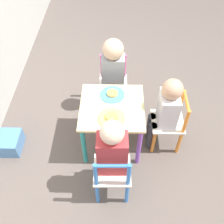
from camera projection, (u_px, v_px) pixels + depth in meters
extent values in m
plane|color=#5B514C|center=(112.00, 140.00, 2.34)|extent=(6.00, 6.00, 0.00)
cube|color=beige|center=(112.00, 107.00, 2.02)|extent=(0.50, 0.50, 0.02)
cylinder|color=#8E51BC|center=(139.00, 147.00, 2.04)|extent=(0.04, 0.04, 0.43)
cylinder|color=yellow|center=(137.00, 107.00, 2.33)|extent=(0.04, 0.04, 0.43)
cylinder|color=teal|center=(84.00, 146.00, 2.05)|extent=(0.04, 0.04, 0.43)
cylinder|color=#DB3D38|center=(88.00, 106.00, 2.33)|extent=(0.04, 0.04, 0.43)
cube|color=silver|center=(112.00, 170.00, 1.84)|extent=(0.27, 0.27, 0.02)
cylinder|color=#387AD1|center=(126.00, 167.00, 2.01)|extent=(0.03, 0.03, 0.27)
cylinder|color=#387AD1|center=(98.00, 167.00, 2.01)|extent=(0.03, 0.03, 0.27)
cylinder|color=#387AD1|center=(127.00, 193.00, 1.87)|extent=(0.03, 0.03, 0.27)
cylinder|color=#387AD1|center=(97.00, 193.00, 1.87)|extent=(0.03, 0.03, 0.27)
cylinder|color=#387AD1|center=(129.00, 175.00, 1.68)|extent=(0.03, 0.03, 0.25)
cylinder|color=#387AD1|center=(96.00, 175.00, 1.68)|extent=(0.03, 0.03, 0.25)
cylinder|color=#387AD1|center=(112.00, 166.00, 1.59)|extent=(0.03, 0.21, 0.02)
cube|color=silver|center=(113.00, 84.00, 2.45)|extent=(0.26, 0.26, 0.02)
cylinder|color=#E5599E|center=(102.00, 102.00, 2.48)|extent=(0.03, 0.03, 0.27)
cylinder|color=#E5599E|center=(124.00, 102.00, 2.48)|extent=(0.03, 0.03, 0.27)
cylinder|color=#E5599E|center=(103.00, 87.00, 2.62)|extent=(0.03, 0.03, 0.27)
cylinder|color=#E5599E|center=(124.00, 87.00, 2.62)|extent=(0.03, 0.03, 0.27)
cylinder|color=#E5599E|center=(102.00, 66.00, 2.43)|extent=(0.03, 0.03, 0.25)
cylinder|color=#E5599E|center=(125.00, 66.00, 2.43)|extent=(0.03, 0.03, 0.25)
cylinder|color=#E5599E|center=(113.00, 56.00, 2.34)|extent=(0.02, 0.21, 0.02)
cube|color=silver|center=(167.00, 122.00, 2.14)|extent=(0.26, 0.26, 0.02)
cylinder|color=orange|center=(151.00, 122.00, 2.31)|extent=(0.03, 0.03, 0.27)
cylinder|color=orange|center=(154.00, 142.00, 2.17)|extent=(0.03, 0.03, 0.27)
cylinder|color=orange|center=(176.00, 123.00, 2.31)|extent=(0.03, 0.03, 0.27)
cylinder|color=orange|center=(179.00, 142.00, 2.17)|extent=(0.03, 0.03, 0.27)
cylinder|color=orange|center=(181.00, 102.00, 2.12)|extent=(0.03, 0.03, 0.25)
cylinder|color=orange|center=(186.00, 122.00, 1.97)|extent=(0.03, 0.03, 0.25)
cylinder|color=orange|center=(187.00, 102.00, 1.96)|extent=(0.21, 0.02, 0.02)
cylinder|color=#4C608E|center=(119.00, 165.00, 2.02)|extent=(0.07, 0.07, 0.28)
cylinder|color=#4C608E|center=(106.00, 165.00, 2.02)|extent=(0.07, 0.07, 0.28)
cube|color=#B23338|center=(112.00, 154.00, 1.72)|extent=(0.14, 0.20, 0.33)
sphere|color=beige|center=(112.00, 132.00, 1.55)|extent=(0.15, 0.15, 0.15)
cylinder|color=#4C608E|center=(107.00, 103.00, 2.46)|extent=(0.07, 0.07, 0.28)
cylinder|color=#4C608E|center=(118.00, 103.00, 2.46)|extent=(0.07, 0.07, 0.28)
cube|color=#999EA8|center=(113.00, 71.00, 2.31)|extent=(0.14, 0.20, 0.31)
sphere|color=#DBB293|center=(113.00, 49.00, 2.14)|extent=(0.18, 0.18, 0.18)
cylinder|color=#38383D|center=(150.00, 127.00, 2.27)|extent=(0.07, 0.07, 0.28)
cylinder|color=#38383D|center=(151.00, 136.00, 2.20)|extent=(0.07, 0.07, 0.28)
cube|color=silver|center=(168.00, 109.00, 2.02)|extent=(0.20, 0.14, 0.29)
sphere|color=tan|center=(173.00, 89.00, 1.87)|extent=(0.16, 0.16, 0.16)
cylinder|color=#EADB66|center=(112.00, 118.00, 1.93)|extent=(0.20, 0.20, 0.01)
cylinder|color=gold|center=(112.00, 117.00, 1.92)|extent=(0.09, 0.09, 0.02)
cylinder|color=#4C9EE0|center=(112.00, 95.00, 2.09)|extent=(0.20, 0.20, 0.01)
cylinder|color=gold|center=(112.00, 93.00, 2.08)|extent=(0.09, 0.09, 0.02)
cube|color=#4C7FB7|center=(8.00, 143.00, 2.24)|extent=(0.22, 0.21, 0.14)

